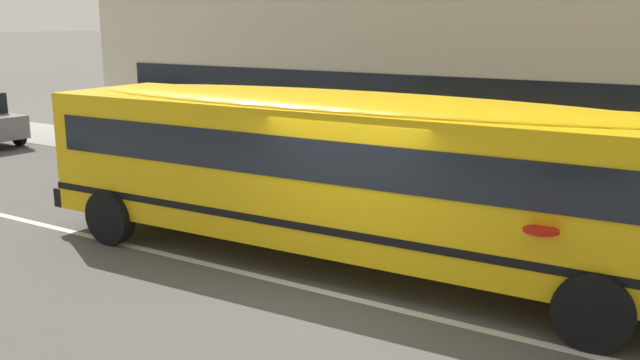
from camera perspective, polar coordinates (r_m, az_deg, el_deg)
ground_plane at (r=10.17m, az=1.70°, el=-9.42°), size 400.00×400.00×0.00m
sidewalk_far at (r=16.41m, az=14.43°, el=-1.09°), size 120.00×3.00×0.01m
lane_centreline at (r=10.17m, az=1.70°, el=-9.41°), size 110.00×0.16×0.01m
school_bus at (r=10.94m, az=3.13°, el=1.21°), size 12.46×2.97×2.77m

